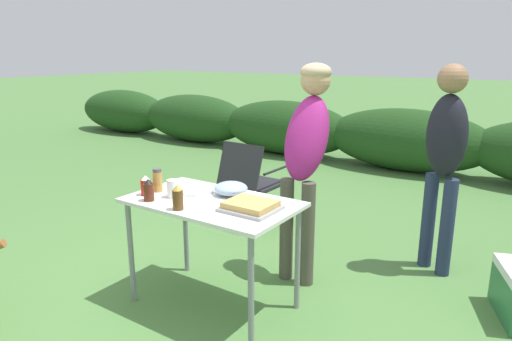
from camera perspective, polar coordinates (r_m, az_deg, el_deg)
The scene contains 14 objects.
ground_plane at distance 3.26m, azimuth -5.24°, elevation -16.22°, with size 60.00×60.00×0.00m, color #4C7A3D.
shrub_hedge at distance 6.91m, azimuth 18.24°, elevation 3.66°, with size 14.40×0.90×0.89m.
folding_table at distance 2.97m, azimuth -5.53°, elevation -5.16°, with size 1.10×0.64×0.74m.
food_tray at distance 2.75m, azimuth -0.69°, elevation -4.47°, with size 0.32×0.28×0.06m.
plate_stack at distance 3.13m, azimuth -7.40°, elevation -2.49°, with size 0.23×0.23×0.02m, color white.
mixing_bowl at distance 3.05m, azimuth -3.16°, elevation -2.25°, with size 0.23×0.23×0.09m, color #99B2CC.
paper_cup_stack at distance 3.03m, azimuth -10.32°, elevation -2.24°, with size 0.08×0.08×0.12m, color white.
ketchup_bottle at distance 3.12m, azimuth -13.61°, elevation -1.86°, with size 0.07×0.07×0.13m.
bbq_sauce_bottle at distance 2.99m, azimuth -13.28°, elevation -2.42°, with size 0.07×0.07×0.15m.
spice_jar at distance 3.17m, azimuth -12.21°, elevation -1.21°, with size 0.06×0.06×0.16m.
beer_bottle at distance 2.79m, azimuth -9.76°, elevation -3.38°, with size 0.07×0.07×0.16m.
standing_person_in_red_jacket at distance 3.30m, azimuth 6.33°, elevation 3.24°, with size 0.32×0.46×1.59m.
standing_person_with_beanie at distance 3.65m, azimuth 22.57°, elevation 2.43°, with size 0.40×0.36×1.59m.
camp_chair_green_behind_table at distance 4.47m, azimuth -0.73°, elevation -0.96°, with size 0.50×0.60×0.83m.
Camera 1 is at (1.78, -2.16, 1.66)m, focal length 32.00 mm.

